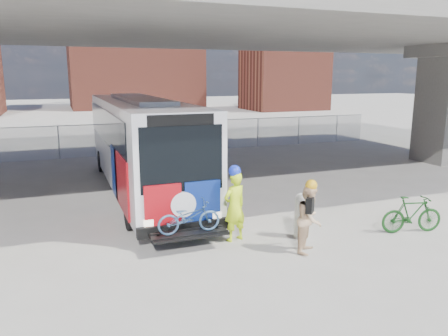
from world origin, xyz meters
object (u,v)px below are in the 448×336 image
bollard (301,214)px  bike_parked (412,214)px  bus (141,138)px  cyclist_hivis (235,205)px  cyclist_tan (310,218)px

bollard → bike_parked: bollard is taller
bus → cyclist_hivis: size_ratio=6.05×
bus → cyclist_hivis: bus is taller
bollard → bike_parked: size_ratio=0.71×
bus → bike_parked: bearing=-49.8°
bus → bike_parked: size_ratio=7.08×
bollard → bike_parked: 3.33m
cyclist_tan → bike_parked: (3.53, 0.15, -0.36)m
bus → bike_parked: bus is taller
bus → cyclist_hivis: 6.57m
cyclist_hivis → bike_parked: size_ratio=1.17×
bus → bollard: bus is taller
cyclist_hivis → bike_parked: 5.21m
bus → cyclist_tan: bearing=-69.6°
cyclist_tan → bike_parked: bearing=-41.8°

